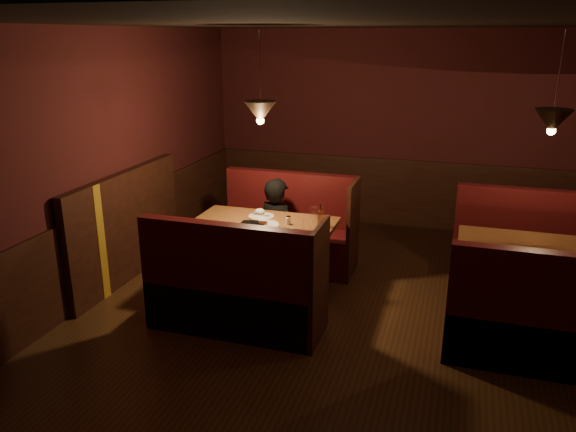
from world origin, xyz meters
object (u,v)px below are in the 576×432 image
(main_table, at_px, (264,240))
(main_bench_far, at_px, (289,237))
(diner_b, at_px, (254,256))
(second_bench_far, at_px, (525,258))
(diner_a, at_px, (277,212))
(second_table, at_px, (532,266))
(second_bench_near, at_px, (541,329))
(main_bench_near, at_px, (235,296))

(main_table, distance_m, main_bench_far, 0.93)
(main_bench_far, height_order, diner_b, diner_b)
(main_bench_far, distance_m, diner_b, 1.55)
(main_bench_far, height_order, second_bench_far, main_bench_far)
(main_table, bearing_deg, main_bench_far, 88.85)
(main_table, height_order, diner_a, diner_a)
(second_table, bearing_deg, main_table, -175.96)
(second_bench_far, distance_m, second_bench_near, 1.73)
(second_bench_near, xyz_separation_m, diner_b, (-2.68, 0.05, 0.35))
(second_table, distance_m, second_bench_near, 0.90)
(main_table, height_order, main_bench_near, main_bench_near)
(main_table, height_order, second_table, main_table)
(main_bench_far, height_order, main_bench_near, same)
(second_bench_near, bearing_deg, main_bench_far, 150.87)
(main_bench_near, relative_size, second_bench_far, 1.08)
(diner_a, height_order, diner_b, diner_a)
(main_bench_far, relative_size, second_table, 1.19)
(main_bench_far, xyz_separation_m, diner_a, (-0.07, -0.26, 0.40))
(diner_b, bearing_deg, main_bench_far, 72.71)
(main_bench_far, relative_size, second_bench_far, 1.08)
(main_bench_near, xyz_separation_m, second_bench_far, (2.79, 1.95, -0.01))
(second_bench_near, bearing_deg, diner_b, 178.97)
(diner_b, bearing_deg, main_table, 79.98)
(main_table, xyz_separation_m, main_bench_far, (0.02, 0.89, -0.27))
(diner_b, bearing_deg, diner_a, 76.80)
(main_bench_near, xyz_separation_m, diner_a, (-0.07, 1.52, 0.40))
(main_bench_near, distance_m, second_table, 2.97)
(second_bench_far, bearing_deg, main_bench_near, -145.06)
(second_bench_far, bearing_deg, diner_a, -171.40)
(main_table, relative_size, diner_b, 1.10)
(second_bench_near, bearing_deg, main_table, 166.61)
(main_table, relative_size, second_bench_near, 0.98)
(second_bench_near, relative_size, diner_a, 1.04)
(second_table, height_order, diner_a, diner_a)
(main_table, xyz_separation_m, second_bench_near, (2.81, -0.67, -0.28))
(main_bench_far, bearing_deg, main_table, -91.15)
(main_bench_near, height_order, second_table, main_bench_near)
(main_bench_far, distance_m, second_table, 2.85)
(main_bench_far, xyz_separation_m, main_bench_near, (0.00, -1.78, 0.00))
(main_table, distance_m, second_bench_far, 3.01)
(diner_a, bearing_deg, second_bench_far, -147.48)
(main_table, relative_size, second_table, 1.08)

